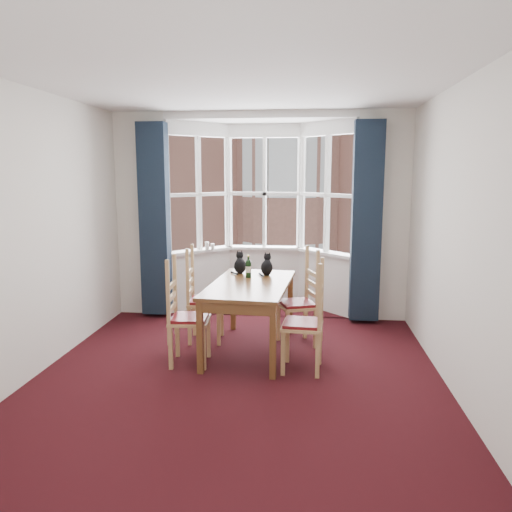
# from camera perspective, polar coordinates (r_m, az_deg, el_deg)

# --- Properties ---
(floor) EXTENTS (4.50, 4.50, 0.00)m
(floor) POSITION_cam_1_polar(r_m,az_deg,el_deg) (4.99, -2.21, -13.99)
(floor) COLOR black
(floor) RESTS_ON ground
(ceiling) EXTENTS (4.50, 4.50, 0.00)m
(ceiling) POSITION_cam_1_polar(r_m,az_deg,el_deg) (4.65, -2.44, 19.52)
(ceiling) COLOR white
(ceiling) RESTS_ON floor
(wall_left) EXTENTS (0.00, 4.50, 4.50)m
(wall_left) POSITION_cam_1_polar(r_m,az_deg,el_deg) (5.29, -24.31, 2.25)
(wall_left) COLOR silver
(wall_left) RESTS_ON floor
(wall_right) EXTENTS (0.00, 4.50, 4.50)m
(wall_right) POSITION_cam_1_polar(r_m,az_deg,el_deg) (4.76, 22.25, 1.67)
(wall_right) COLOR silver
(wall_right) RESTS_ON floor
(wall_near) EXTENTS (4.00, 0.00, 4.00)m
(wall_near) POSITION_cam_1_polar(r_m,az_deg,el_deg) (2.45, -9.97, -4.64)
(wall_near) COLOR silver
(wall_near) RESTS_ON floor
(wall_back_pier_left) EXTENTS (0.70, 0.12, 2.80)m
(wall_back_pier_left) POSITION_cam_1_polar(r_m,az_deg,el_deg) (7.19, -12.84, 4.57)
(wall_back_pier_left) COLOR silver
(wall_back_pier_left) RESTS_ON floor
(wall_back_pier_right) EXTENTS (0.70, 0.12, 2.80)m
(wall_back_pier_right) POSITION_cam_1_polar(r_m,az_deg,el_deg) (6.88, 14.26, 4.30)
(wall_back_pier_right) COLOR silver
(wall_back_pier_right) RESTS_ON floor
(bay_window) EXTENTS (2.76, 0.94, 2.80)m
(bay_window) POSITION_cam_1_polar(r_m,az_deg,el_deg) (7.34, 0.79, 4.91)
(bay_window) COLOR white
(bay_window) RESTS_ON floor
(curtain_left) EXTENTS (0.38, 0.22, 2.60)m
(curtain_left) POSITION_cam_1_polar(r_m,az_deg,el_deg) (6.95, -11.50, 4.04)
(curtain_left) COLOR #162333
(curtain_left) RESTS_ON floor
(curtain_right) EXTENTS (0.38, 0.22, 2.60)m
(curtain_right) POSITION_cam_1_polar(r_m,az_deg,el_deg) (6.67, 12.50, 3.79)
(curtain_right) COLOR #162333
(curtain_right) RESTS_ON floor
(dining_table) EXTENTS (0.95, 1.61, 0.79)m
(dining_table) POSITION_cam_1_polar(r_m,az_deg,el_deg) (5.55, -0.66, -3.96)
(dining_table) COLOR brown
(dining_table) RESTS_ON floor
(chair_left_near) EXTENTS (0.43, 0.45, 0.92)m
(chair_left_near) POSITION_cam_1_polar(r_m,az_deg,el_deg) (5.31, -8.57, -7.21)
(chair_left_near) COLOR tan
(chair_left_near) RESTS_ON floor
(chair_left_far) EXTENTS (0.43, 0.45, 0.92)m
(chair_left_far) POSITION_cam_1_polar(r_m,az_deg,el_deg) (5.99, -6.63, -5.23)
(chair_left_far) COLOR tan
(chair_left_far) RESTS_ON floor
(chair_right_near) EXTENTS (0.43, 0.45, 0.92)m
(chair_right_near) POSITION_cam_1_polar(r_m,az_deg,el_deg) (5.09, 6.35, -7.91)
(chair_right_near) COLOR tan
(chair_right_near) RESTS_ON floor
(chair_right_far) EXTENTS (0.52, 0.53, 0.92)m
(chair_right_far) POSITION_cam_1_polar(r_m,az_deg,el_deg) (5.86, 5.54, -5.54)
(chair_right_far) COLOR tan
(chair_right_far) RESTS_ON floor
(cat_left) EXTENTS (0.18, 0.23, 0.28)m
(cat_left) POSITION_cam_1_polar(r_m,az_deg,el_deg) (6.03, -1.84, -1.00)
(cat_left) COLOR black
(cat_left) RESTS_ON dining_table
(cat_right) EXTENTS (0.15, 0.21, 0.27)m
(cat_right) POSITION_cam_1_polar(r_m,az_deg,el_deg) (5.93, 1.24, -1.20)
(cat_right) COLOR black
(cat_right) RESTS_ON dining_table
(wine_bottle) EXTENTS (0.07, 0.07, 0.26)m
(wine_bottle) POSITION_cam_1_polar(r_m,az_deg,el_deg) (5.78, -0.87, -1.36)
(wine_bottle) COLOR black
(wine_bottle) RESTS_ON dining_table
(candle_tall) EXTENTS (0.06, 0.06, 0.12)m
(candle_tall) POSITION_cam_1_polar(r_m,az_deg,el_deg) (7.36, -5.62, 1.17)
(candle_tall) COLOR white
(candle_tall) RESTS_ON bay_window
(candle_short) EXTENTS (0.06, 0.06, 0.09)m
(candle_short) POSITION_cam_1_polar(r_m,az_deg,el_deg) (7.38, -4.97, 1.08)
(candle_short) COLOR white
(candle_short) RESTS_ON bay_window
(street) EXTENTS (80.00, 80.00, 0.00)m
(street) POSITION_cam_1_polar(r_m,az_deg,el_deg) (37.65, 4.87, -2.75)
(street) COLOR #333335
(street) RESTS_ON ground
(tenement_building) EXTENTS (18.40, 7.80, 15.20)m
(tenement_building) POSITION_cam_1_polar(r_m,az_deg,el_deg) (18.56, 4.00, 8.30)
(tenement_building) COLOR #9E6351
(tenement_building) RESTS_ON street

